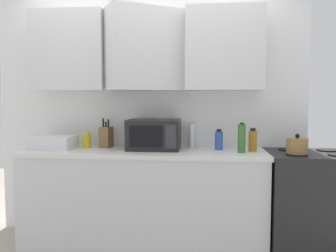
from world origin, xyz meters
name	(u,v)px	position (x,y,z in m)	size (l,w,h in m)	color
wall_back_with_cabinets	(147,78)	(0.00, -0.07, 1.57)	(3.10, 0.64, 2.60)	white
counter_run	(144,198)	(0.00, -0.30, 0.45)	(2.23, 0.63, 0.90)	silver
stove_range	(311,203)	(1.50, -0.32, 0.45)	(0.76, 0.64, 0.91)	black
kettle	(297,146)	(1.33, -0.46, 0.98)	(0.18, 0.18, 0.17)	olive
microwave	(154,134)	(0.09, -0.25, 1.04)	(0.48, 0.37, 0.28)	black
dish_rack	(54,142)	(-0.86, -0.30, 0.96)	(0.38, 0.30, 0.12)	silver
knife_block	(106,137)	(-0.39, -0.16, 1.00)	(0.12, 0.14, 0.28)	brown
bottle_green_oil	(242,138)	(0.88, -0.37, 1.03)	(0.07, 0.07, 0.26)	#386B2D
bottle_white_jar	(192,135)	(0.44, -0.08, 1.02)	(0.05, 0.05, 0.24)	white
bottle_yellow_mustard	(87,140)	(-0.58, -0.19, 0.97)	(0.08, 0.08, 0.16)	gold
bottle_amber_vinegar	(253,140)	(0.99, -0.28, 1.00)	(0.07, 0.07, 0.21)	#AD701E
bottle_blue_cleaner	(219,140)	(0.69, -0.21, 0.99)	(0.07, 0.07, 0.19)	#2D56B7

